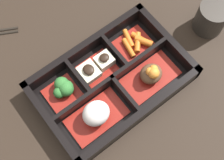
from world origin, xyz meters
name	(u,v)px	position (x,y,z in m)	size (l,w,h in m)	color
ground_plane	(112,84)	(0.00, 0.00, 0.00)	(3.00, 3.00, 0.00)	black
bento_base	(112,83)	(0.00, 0.00, 0.01)	(0.31, 0.20, 0.01)	black
bento_rim	(111,80)	(0.00, 0.00, 0.02)	(0.31, 0.20, 0.05)	black
bowl_stew	(151,75)	(-0.07, 0.04, 0.03)	(0.12, 0.07, 0.05)	maroon
bowl_rice	(96,114)	(0.07, 0.04, 0.03)	(0.12, 0.07, 0.05)	maroon
bowl_carrots	(135,43)	(-0.10, -0.04, 0.02)	(0.08, 0.07, 0.02)	maroon
bowl_tofu	(97,67)	(0.01, -0.04, 0.02)	(0.08, 0.06, 0.03)	maroon
bowl_greens	(64,89)	(0.09, -0.04, 0.03)	(0.07, 0.06, 0.04)	maroon
tea_cup	(211,17)	(-0.26, 0.02, 0.04)	(0.07, 0.07, 0.07)	#2D2823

